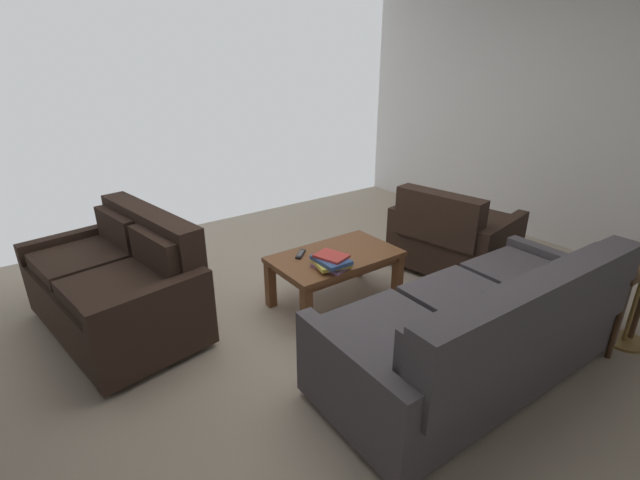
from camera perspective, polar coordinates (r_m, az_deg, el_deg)
ground_plane at (r=3.54m, az=1.50°, el=-10.01°), size 5.81×5.21×0.01m
wall_left at (r=5.32m, az=28.17°, el=14.38°), size 0.12×5.21×2.76m
sofa_main at (r=2.95m, az=20.03°, el=-10.61°), size 2.07×0.96×0.84m
loveseat_near at (r=3.56m, az=-24.01°, el=-5.00°), size 1.03×1.53×0.86m
coffee_table at (r=3.60m, az=1.96°, el=-2.84°), size 1.01×0.60×0.43m
end_table at (r=3.67m, az=32.75°, el=-4.14°), size 0.41×0.41×0.60m
armchair_side at (r=4.32m, az=16.44°, el=0.59°), size 0.98×1.10×0.82m
book_stack at (r=3.33m, az=1.42°, el=-2.74°), size 0.29×0.30×0.10m
tv_remote at (r=3.55m, az=-2.48°, el=-1.80°), size 0.15×0.14×0.02m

